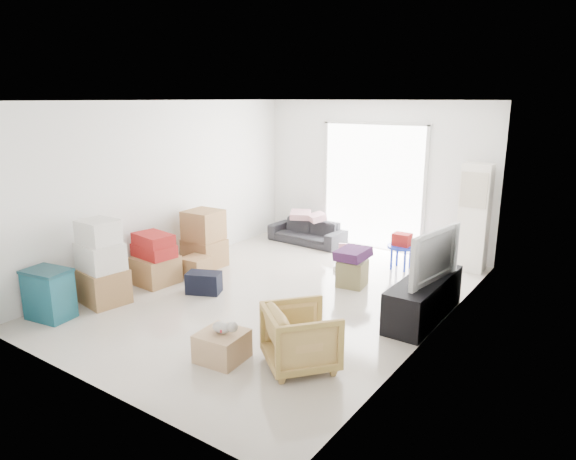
# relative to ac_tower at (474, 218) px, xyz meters

# --- Properties ---
(room_shell) EXTENTS (4.98, 6.48, 3.18)m
(room_shell) POSITION_rel_ac_tower_xyz_m (-1.95, -2.65, 0.48)
(room_shell) COLOR beige
(room_shell) RESTS_ON ground
(sliding_door) EXTENTS (2.10, 0.04, 2.33)m
(sliding_door) POSITION_rel_ac_tower_xyz_m (-1.95, 0.33, 0.37)
(sliding_door) COLOR white
(sliding_door) RESTS_ON room_shell
(ac_tower) EXTENTS (0.45, 0.30, 1.75)m
(ac_tower) POSITION_rel_ac_tower_xyz_m (0.00, 0.00, 0.00)
(ac_tower) COLOR white
(ac_tower) RESTS_ON room_shell
(tv_console) EXTENTS (0.47, 1.58, 0.53)m
(tv_console) POSITION_rel_ac_tower_xyz_m (0.05, -2.25, -0.61)
(tv_console) COLOR black
(tv_console) RESTS_ON room_shell
(television) EXTENTS (0.81, 1.22, 0.15)m
(television) POSITION_rel_ac_tower_xyz_m (0.05, -2.25, -0.27)
(television) COLOR black
(television) RESTS_ON tv_console
(sofa) EXTENTS (1.53, 0.51, 0.59)m
(sofa) POSITION_rel_ac_tower_xyz_m (-3.07, -0.15, -0.58)
(sofa) COLOR #26272C
(sofa) RESTS_ON room_shell
(pillow_left) EXTENTS (0.50, 0.46, 0.13)m
(pillow_left) POSITION_rel_ac_tower_xyz_m (-3.25, -0.11, -0.22)
(pillow_left) COLOR #C69097
(pillow_left) RESTS_ON sofa
(pillow_right) EXTENTS (0.44, 0.43, 0.12)m
(pillow_right) POSITION_rel_ac_tower_xyz_m (-2.88, -0.10, -0.23)
(pillow_right) COLOR #C69097
(pillow_right) RESTS_ON sofa
(armchair) EXTENTS (0.96, 0.95, 0.72)m
(armchair) POSITION_rel_ac_tower_xyz_m (-0.56, -4.17, -0.51)
(armchair) COLOR tan
(armchair) RESTS_ON room_shell
(storage_bins) EXTENTS (0.62, 0.48, 0.65)m
(storage_bins) POSITION_rel_ac_tower_xyz_m (-3.85, -4.98, -0.55)
(storage_bins) COLOR #124959
(storage_bins) RESTS_ON room_shell
(box_stack_a) EXTENTS (0.71, 0.62, 1.16)m
(box_stack_a) POSITION_rel_ac_tower_xyz_m (-3.75, -4.26, -0.35)
(box_stack_a) COLOR brown
(box_stack_a) RESTS_ON room_shell
(box_stack_b) EXTENTS (0.67, 0.60, 0.77)m
(box_stack_b) POSITION_rel_ac_tower_xyz_m (-3.75, -3.34, -0.51)
(box_stack_b) COLOR brown
(box_stack_b) RESTS_ON room_shell
(box_stack_c) EXTENTS (0.65, 0.57, 0.95)m
(box_stack_c) POSITION_rel_ac_tower_xyz_m (-3.72, -2.30, -0.41)
(box_stack_c) COLOR brown
(box_stack_c) RESTS_ON room_shell
(loose_box) EXTENTS (0.40, 0.40, 0.32)m
(loose_box) POSITION_rel_ac_tower_xyz_m (-3.45, -2.79, -0.72)
(loose_box) COLOR brown
(loose_box) RESTS_ON room_shell
(duffel_bag) EXTENTS (0.55, 0.46, 0.31)m
(duffel_bag) POSITION_rel_ac_tower_xyz_m (-2.86, -3.22, -0.72)
(duffel_bag) COLOR black
(duffel_bag) RESTS_ON room_shell
(ottoman) EXTENTS (0.45, 0.45, 0.39)m
(ottoman) POSITION_rel_ac_tower_xyz_m (-1.24, -1.74, -0.68)
(ottoman) COLOR olive
(ottoman) RESTS_ON room_shell
(blanket) EXTENTS (0.48, 0.48, 0.14)m
(blanket) POSITION_rel_ac_tower_xyz_m (-1.24, -1.74, -0.41)
(blanket) COLOR #471F4E
(blanket) RESTS_ON ottoman
(kids_table) EXTENTS (0.47, 0.47, 0.60)m
(kids_table) POSITION_rel_ac_tower_xyz_m (-0.95, -0.59, -0.45)
(kids_table) COLOR #1A32C9
(kids_table) RESTS_ON room_shell
(toy_walker) EXTENTS (0.38, 0.36, 0.41)m
(toy_walker) POSITION_rel_ac_tower_xyz_m (-1.72, -1.09, -0.76)
(toy_walker) COLOR silver
(toy_walker) RESTS_ON room_shell
(wood_crate) EXTENTS (0.51, 0.51, 0.31)m
(wood_crate) POSITION_rel_ac_tower_xyz_m (-1.33, -4.53, -0.72)
(wood_crate) COLOR tan
(wood_crate) RESTS_ON room_shell
(plush_bunny) EXTENTS (0.30, 0.17, 0.15)m
(plush_bunny) POSITION_rel_ac_tower_xyz_m (-1.30, -4.53, -0.49)
(plush_bunny) COLOR #B2ADA8
(plush_bunny) RESTS_ON wood_crate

